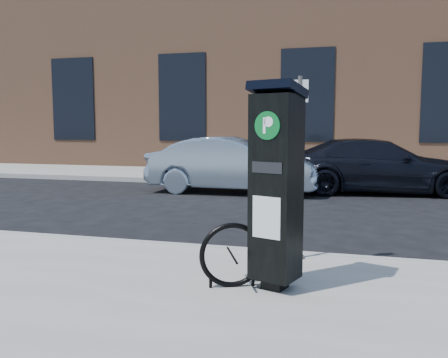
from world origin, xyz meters
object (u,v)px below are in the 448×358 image
(parking_kiosk, at_px, (276,184))
(bike_rack, at_px, (232,255))
(sign_pole, at_px, (299,169))
(car_dark, at_px, (377,166))
(car_silver, at_px, (233,165))

(parking_kiosk, xyz_separation_m, bike_rack, (-0.44, -0.08, -0.75))
(sign_pole, height_order, car_dark, sign_pole)
(bike_rack, bearing_deg, parking_kiosk, -13.11)
(car_silver, bearing_deg, sign_pole, -159.51)
(bike_rack, xyz_separation_m, car_silver, (-2.00, 7.98, 0.28))
(parking_kiosk, height_order, car_dark, parking_kiosk)
(sign_pole, xyz_separation_m, car_silver, (-2.54, 6.70, -0.52))
(sign_pole, xyz_separation_m, car_dark, (1.30, 7.70, -0.54))
(car_silver, bearing_deg, car_dark, -75.66)
(sign_pole, bearing_deg, car_silver, 108.22)
(parking_kiosk, distance_m, bike_rack, 0.88)
(parking_kiosk, height_order, sign_pole, sign_pole)
(sign_pole, xyz_separation_m, bike_rack, (-0.54, -1.28, -0.80))
(parking_kiosk, xyz_separation_m, sign_pole, (0.10, 1.20, 0.05))
(parking_kiosk, bearing_deg, car_silver, 126.02)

